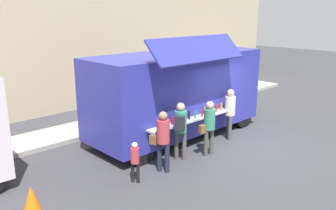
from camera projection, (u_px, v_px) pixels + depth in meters
name	position (u px, v px, depth m)	size (l,w,h in m)	color
ground_plane	(254.00, 150.00, 10.88)	(60.00, 60.00, 0.00)	#38383D
curb_strip	(31.00, 142.00, 11.28)	(28.00, 1.60, 0.15)	#9E998E
food_truck_main	(178.00, 91.00, 11.75)	(6.21, 2.94, 3.44)	#2D319A
traffic_cone_orange	(32.00, 198.00, 7.54)	(0.36, 0.36, 0.55)	orange
trash_bin	(197.00, 93.00, 16.05)	(0.60, 0.60, 1.03)	#2B5B38
customer_front_ordering	(209.00, 124.00, 10.24)	(0.54, 0.33, 1.64)	#4A4542
customer_mid_with_backpack	(180.00, 126.00, 9.88)	(0.53, 0.50, 1.68)	#4D4745
customer_rear_waiting	(163.00, 136.00, 9.17)	(0.39, 0.53, 1.66)	#1D2337
customer_extra_browsing	(230.00, 110.00, 11.57)	(0.34, 0.34, 1.69)	#4B4644
child_near_queue	(135.00, 159.00, 8.66)	(0.22, 0.22, 1.06)	black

